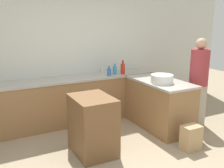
# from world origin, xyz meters

# --- Properties ---
(wall_back) EXTENTS (8.00, 0.06, 2.70)m
(wall_back) POSITION_xyz_m (0.00, 2.24, 1.35)
(wall_back) COLOR silver
(wall_back) RESTS_ON ground_plane
(counter_back) EXTENTS (3.40, 0.63, 0.90)m
(counter_back) POSITION_xyz_m (0.00, 1.91, 0.45)
(counter_back) COLOR olive
(counter_back) RESTS_ON ground_plane
(counter_peninsula) EXTENTS (0.69, 1.37, 0.90)m
(counter_peninsula) POSITION_xyz_m (1.35, 0.94, 0.45)
(counter_peninsula) COLOR olive
(counter_peninsula) RESTS_ON ground_plane
(island_table) EXTENTS (0.55, 0.73, 0.88)m
(island_table) POSITION_xyz_m (-0.14, 0.59, 0.44)
(island_table) COLOR brown
(island_table) RESTS_ON ground_plane
(mixing_bowl) EXTENTS (0.39, 0.39, 0.15)m
(mixing_bowl) POSITION_xyz_m (1.26, 0.76, 0.97)
(mixing_bowl) COLOR white
(mixing_bowl) RESTS_ON counter_peninsula
(hot_sauce_bottle) EXTENTS (0.09, 0.09, 0.29)m
(hot_sauce_bottle) POSITION_xyz_m (1.03, 1.75, 1.01)
(hot_sauce_bottle) COLOR red
(hot_sauce_bottle) RESTS_ON counter_back
(dish_soap_bottle) EXTENTS (0.08, 0.08, 0.21)m
(dish_soap_bottle) POSITION_xyz_m (0.89, 1.83, 0.98)
(dish_soap_bottle) COLOR #338CBF
(dish_soap_bottle) RESTS_ON counter_back
(water_bottle_blue) EXTENTS (0.08, 0.08, 0.19)m
(water_bottle_blue) POSITION_xyz_m (0.72, 1.74, 0.98)
(water_bottle_blue) COLOR #386BB7
(water_bottle_blue) RESTS_ON counter_back
(vinegar_bottle_clear) EXTENTS (0.06, 0.06, 0.19)m
(vinegar_bottle_clear) POSITION_xyz_m (0.70, 2.02, 0.97)
(vinegar_bottle_clear) COLOR silver
(vinegar_bottle_clear) RESTS_ON counter_back
(person_at_peninsula) EXTENTS (0.34, 0.34, 1.66)m
(person_at_peninsula) POSITION_xyz_m (2.03, 0.67, 0.90)
(person_at_peninsula) COLOR #ADA38E
(person_at_peninsula) RESTS_ON ground_plane
(paper_bag) EXTENTS (0.29, 0.21, 0.39)m
(paper_bag) POSITION_xyz_m (1.25, -0.03, 0.20)
(paper_bag) COLOR tan
(paper_bag) RESTS_ON ground_plane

